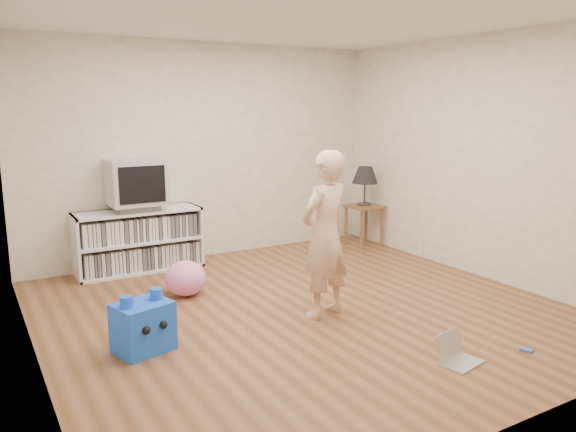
{
  "coord_description": "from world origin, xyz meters",
  "views": [
    {
      "loc": [
        -2.61,
        -4.17,
        1.86
      ],
      "look_at": [
        0.08,
        0.4,
        0.81
      ],
      "focal_mm": 35.0,
      "sensor_mm": 36.0,
      "label": 1
    }
  ],
  "objects_px": {
    "side_table": "(364,215)",
    "media_unit": "(138,240)",
    "plush_pink": "(185,278)",
    "plush_blue": "(143,326)",
    "table_lamp": "(365,176)",
    "laptop": "(455,354)",
    "person": "(325,235)",
    "dvd_deck": "(137,207)",
    "crt_tv": "(136,182)"
  },
  "relations": [
    {
      "from": "side_table",
      "to": "media_unit",
      "type": "bearing_deg",
      "value": 172.5
    },
    {
      "from": "plush_pink",
      "to": "plush_blue",
      "type": "bearing_deg",
      "value": -124.47
    },
    {
      "from": "media_unit",
      "to": "table_lamp",
      "type": "relative_size",
      "value": 2.72
    },
    {
      "from": "plush_pink",
      "to": "laptop",
      "type": "bearing_deg",
      "value": -63.66
    },
    {
      "from": "side_table",
      "to": "person",
      "type": "distance_m",
      "value": 2.68
    },
    {
      "from": "person",
      "to": "dvd_deck",
      "type": "bearing_deg",
      "value": -81.61
    },
    {
      "from": "plush_blue",
      "to": "plush_pink",
      "type": "height_order",
      "value": "plush_blue"
    },
    {
      "from": "dvd_deck",
      "to": "side_table",
      "type": "distance_m",
      "value": 2.97
    },
    {
      "from": "media_unit",
      "to": "table_lamp",
      "type": "height_order",
      "value": "table_lamp"
    },
    {
      "from": "person",
      "to": "media_unit",
      "type": "bearing_deg",
      "value": -81.76
    },
    {
      "from": "laptop",
      "to": "plush_blue",
      "type": "bearing_deg",
      "value": 132.94
    },
    {
      "from": "table_lamp",
      "to": "media_unit",
      "type": "bearing_deg",
      "value": 172.5
    },
    {
      "from": "laptop",
      "to": "plush_pink",
      "type": "relative_size",
      "value": 0.86
    },
    {
      "from": "person",
      "to": "table_lamp",
      "type": "bearing_deg",
      "value": -151.94
    },
    {
      "from": "crt_tv",
      "to": "plush_pink",
      "type": "xyz_separation_m",
      "value": [
        0.15,
        -1.08,
        -0.85
      ]
    },
    {
      "from": "media_unit",
      "to": "plush_pink",
      "type": "xyz_separation_m",
      "value": [
        0.15,
        -1.1,
        -0.18
      ]
    },
    {
      "from": "crt_tv",
      "to": "laptop",
      "type": "bearing_deg",
      "value": -69.01
    },
    {
      "from": "table_lamp",
      "to": "plush_pink",
      "type": "relative_size",
      "value": 1.25
    },
    {
      "from": "side_table",
      "to": "plush_blue",
      "type": "distance_m",
      "value": 3.94
    },
    {
      "from": "table_lamp",
      "to": "person",
      "type": "xyz_separation_m",
      "value": [
        -1.9,
        -1.86,
        -0.2
      ]
    },
    {
      "from": "table_lamp",
      "to": "plush_blue",
      "type": "height_order",
      "value": "table_lamp"
    },
    {
      "from": "media_unit",
      "to": "person",
      "type": "xyz_separation_m",
      "value": [
        1.03,
        -2.25,
        0.39
      ]
    },
    {
      "from": "laptop",
      "to": "person",
      "type": "bearing_deg",
      "value": 91.83
    },
    {
      "from": "crt_tv",
      "to": "table_lamp",
      "type": "height_order",
      "value": "crt_tv"
    },
    {
      "from": "table_lamp",
      "to": "laptop",
      "type": "bearing_deg",
      "value": -116.94
    },
    {
      "from": "dvd_deck",
      "to": "plush_pink",
      "type": "relative_size",
      "value": 1.1
    },
    {
      "from": "table_lamp",
      "to": "person",
      "type": "relative_size",
      "value": 0.35
    },
    {
      "from": "dvd_deck",
      "to": "side_table",
      "type": "height_order",
      "value": "dvd_deck"
    },
    {
      "from": "table_lamp",
      "to": "plush_blue",
      "type": "relative_size",
      "value": 1.08
    },
    {
      "from": "crt_tv",
      "to": "plush_blue",
      "type": "relative_size",
      "value": 1.26
    },
    {
      "from": "side_table",
      "to": "person",
      "type": "bearing_deg",
      "value": -135.6
    },
    {
      "from": "media_unit",
      "to": "person",
      "type": "relative_size",
      "value": 0.94
    },
    {
      "from": "crt_tv",
      "to": "plush_blue",
      "type": "distance_m",
      "value": 2.37
    },
    {
      "from": "side_table",
      "to": "person",
      "type": "xyz_separation_m",
      "value": [
        -1.9,
        -1.86,
        0.33
      ]
    },
    {
      "from": "table_lamp",
      "to": "crt_tv",
      "type": "bearing_deg",
      "value": 172.86
    },
    {
      "from": "plush_blue",
      "to": "table_lamp",
      "type": "bearing_deg",
      "value": 11.07
    },
    {
      "from": "plush_blue",
      "to": "plush_pink",
      "type": "distance_m",
      "value": 1.29
    },
    {
      "from": "dvd_deck",
      "to": "laptop",
      "type": "xyz_separation_m",
      "value": [
        1.34,
        -3.5,
        -0.68
      ]
    },
    {
      "from": "dvd_deck",
      "to": "plush_pink",
      "type": "xyz_separation_m",
      "value": [
        0.15,
        -1.09,
        -0.56
      ]
    },
    {
      "from": "plush_pink",
      "to": "dvd_deck",
      "type": "bearing_deg",
      "value": 97.7
    },
    {
      "from": "side_table",
      "to": "laptop",
      "type": "height_order",
      "value": "side_table"
    },
    {
      "from": "media_unit",
      "to": "plush_blue",
      "type": "relative_size",
      "value": 2.93
    },
    {
      "from": "dvd_deck",
      "to": "person",
      "type": "bearing_deg",
      "value": -65.27
    },
    {
      "from": "dvd_deck",
      "to": "laptop",
      "type": "relative_size",
      "value": 1.28
    },
    {
      "from": "crt_tv",
      "to": "plush_pink",
      "type": "height_order",
      "value": "crt_tv"
    },
    {
      "from": "plush_blue",
      "to": "plush_pink",
      "type": "xyz_separation_m",
      "value": [
        0.73,
        1.06,
        -0.02
      ]
    },
    {
      "from": "person",
      "to": "plush_blue",
      "type": "distance_m",
      "value": 1.7
    },
    {
      "from": "side_table",
      "to": "table_lamp",
      "type": "xyz_separation_m",
      "value": [
        0.0,
        0.0,
        0.53
      ]
    },
    {
      "from": "laptop",
      "to": "side_table",
      "type": "bearing_deg",
      "value": 51.02
    },
    {
      "from": "media_unit",
      "to": "side_table",
      "type": "relative_size",
      "value": 2.55
    }
  ]
}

